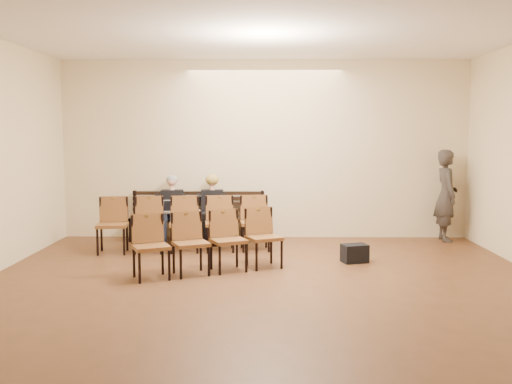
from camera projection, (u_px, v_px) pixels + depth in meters
The scene contains 11 objects.
ground at pixel (264, 318), 6.46m from camera, with size 10.00×10.00×0.00m, color brown.
room_walls at pixel (264, 96), 6.98m from camera, with size 8.02×10.01×3.51m.
bench at pixel (198, 229), 11.09m from camera, with size 2.60×0.90×0.45m, color black.
seated_man at pixel (171, 210), 10.93m from camera, with size 0.51×0.70×1.22m, color black, non-canonical shape.
seated_woman at pixel (212, 211), 10.92m from camera, with size 0.51×0.70×1.18m, color black, non-canonical shape.
laptop at pixel (171, 213), 10.71m from camera, with size 0.34×0.27×0.25m, color #B4B4B8.
water_bottle at pixel (216, 214), 10.64m from camera, with size 0.07×0.07×0.24m, color silver.
bag at pixel (355, 253), 9.20m from camera, with size 0.40×0.27×0.29m, color black.
passerby at pixel (446, 189), 10.95m from camera, with size 0.74×0.49×2.03m, color #332E2A.
chair_row_front at pixel (184, 224), 9.99m from camera, with size 3.00×0.53×0.98m, color brown.
chair_row_back at pixel (210, 242), 8.47m from camera, with size 2.26×0.51×0.93m, color brown.
Camera 1 is at (0.01, -6.28, 2.09)m, focal length 40.00 mm.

